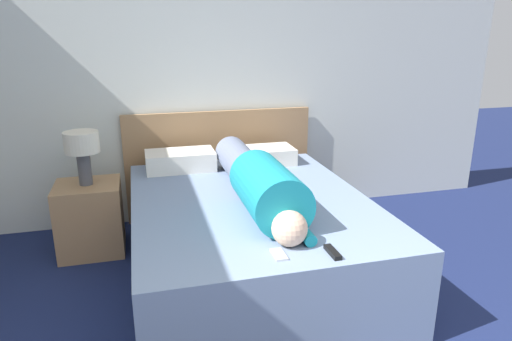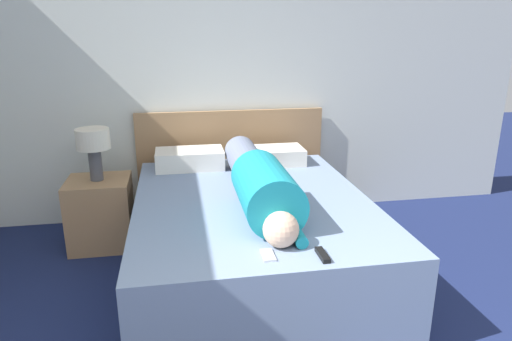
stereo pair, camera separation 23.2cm
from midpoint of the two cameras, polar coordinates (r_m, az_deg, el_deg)
The scene contains 10 objects.
wall_back at distance 4.19m, azimuth -6.51°, elevation 11.57°, with size 5.63×0.06×2.60m.
bed at distance 3.27m, azimuth -2.75°, elevation -8.39°, with size 1.60×2.05×0.59m.
headboard at distance 4.27m, azimuth -6.10°, elevation 0.76°, with size 1.72×0.04×1.00m.
nightstand at distance 3.88m, azimuth -21.63°, elevation -5.57°, with size 0.49×0.45×0.56m.
table_lamp at distance 3.71m, azimuth -22.61°, elevation 2.68°, with size 0.26×0.26×0.41m.
person_lying at distance 3.02m, azimuth -1.93°, elevation -1.38°, with size 0.35×1.64×0.35m.
pillow_near_headboard at distance 3.85m, azimuth -11.16°, elevation 1.22°, with size 0.56×0.32×0.15m.
pillow_second at distance 3.95m, azimuth -0.86°, elevation 1.86°, with size 0.53×0.32×0.14m.
tv_remote at distance 2.42m, azimuth 6.81°, elevation -10.15°, with size 0.04×0.15×0.02m.
cell_phone at distance 2.39m, azimuth 0.05°, elevation -10.51°, with size 0.06×0.13×0.01m.
Camera 1 is at (-0.72, -0.56, 1.71)m, focal length 32.00 mm.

